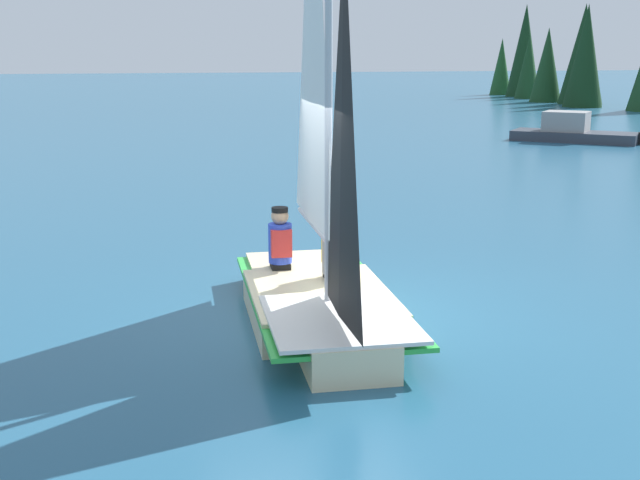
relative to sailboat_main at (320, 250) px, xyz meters
name	(u,v)px	position (x,y,z in m)	size (l,w,h in m)	color
ground_plane	(320,322)	(-0.01, 0.00, -0.87)	(260.00, 260.00, 0.00)	#235675
sailboat_main	(320,250)	(0.00, 0.00, 0.00)	(4.06, 1.95, 6.03)	beige
sailor_helm	(334,259)	(0.43, -0.31, -0.23)	(0.36, 0.33, 1.16)	black
sailor_crew	(280,249)	(1.10, 0.21, -0.23)	(0.36, 0.33, 1.16)	black
motorboat_distant	(572,131)	(16.67, -14.07, -0.50)	(4.09, 4.20, 1.05)	#333842
treeline_shore	(574,56)	(37.03, -27.13, 2.05)	(21.02, 5.19, 6.60)	#193D1E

